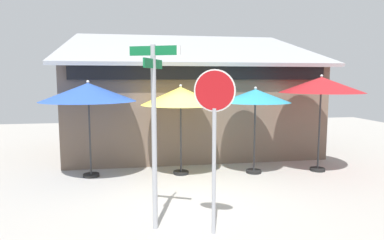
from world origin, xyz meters
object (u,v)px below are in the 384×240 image
object	(u,v)px
patio_umbrella_mustard_center	(181,96)
street_sign_post	(154,120)
stop_sign	(214,123)
patio_umbrella_crimson_far_right	(321,85)
patio_umbrella_teal_right	(255,97)
patio_umbrella_royal_blue_left	(88,93)

from	to	relation	value
patio_umbrella_mustard_center	street_sign_post	bearing A→B (deg)	-105.09
stop_sign	patio_umbrella_crimson_far_right	xyz separation A→B (m)	(3.97, 3.50, 0.55)
patio_umbrella_teal_right	patio_umbrella_crimson_far_right	world-z (taller)	patio_umbrella_crimson_far_right
patio_umbrella_royal_blue_left	patio_umbrella_teal_right	xyz separation A→B (m)	(4.60, -0.37, -0.13)
stop_sign	patio_umbrella_mustard_center	bearing A→B (deg)	90.93
street_sign_post	patio_umbrella_mustard_center	distance (m)	3.59
street_sign_post	patio_umbrella_royal_blue_left	bearing A→B (deg)	113.53
street_sign_post	patio_umbrella_royal_blue_left	distance (m)	3.95
stop_sign	patio_umbrella_royal_blue_left	distance (m)	4.74
stop_sign	patio_umbrella_teal_right	bearing A→B (deg)	60.53
stop_sign	patio_umbrella_crimson_far_right	distance (m)	5.32
patio_umbrella_teal_right	stop_sign	bearing A→B (deg)	-119.47
street_sign_post	patio_umbrella_crimson_far_right	world-z (taller)	street_sign_post
street_sign_post	patio_umbrella_mustard_center	size ratio (longest dim) A/B	1.29
patio_umbrella_royal_blue_left	patio_umbrella_teal_right	bearing A→B (deg)	-4.65
patio_umbrella_royal_blue_left	patio_umbrella_crimson_far_right	distance (m)	6.55
stop_sign	patio_umbrella_mustard_center	size ratio (longest dim) A/B	1.12
street_sign_post	stop_sign	bearing A→B (deg)	-20.36
street_sign_post	stop_sign	distance (m)	1.06
patio_umbrella_royal_blue_left	patio_umbrella_teal_right	distance (m)	4.61
patio_umbrella_royal_blue_left	patio_umbrella_teal_right	size ratio (longest dim) A/B	1.07
street_sign_post	patio_umbrella_royal_blue_left	size ratio (longest dim) A/B	1.23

